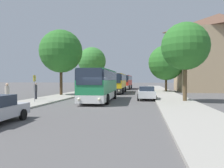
{
  "coord_description": "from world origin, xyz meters",
  "views": [
    {
      "loc": [
        3.91,
        -18.8,
        2.31
      ],
      "look_at": [
        -0.69,
        11.64,
        1.69
      ],
      "focal_mm": 35.0,
      "sensor_mm": 36.0,
      "label": 1
    }
  ],
  "objects_px": {
    "parked_car_right_near": "(147,93)",
    "pedestrian_waiting_near": "(7,94)",
    "tree_right_near": "(166,63)",
    "bus_front": "(100,85)",
    "tree_left_far": "(61,51)",
    "tree_left_near": "(92,61)",
    "bus_stop_sign": "(35,85)",
    "bus_middle": "(117,83)",
    "tree_right_mid": "(185,46)",
    "bus_rear": "(125,82)",
    "pedestrian_waiting_far": "(36,91)"
  },
  "relations": [
    {
      "from": "bus_stop_sign",
      "to": "tree_right_mid",
      "type": "xyz_separation_m",
      "value": [
        14.79,
        3.1,
        3.91
      ]
    },
    {
      "from": "bus_front",
      "to": "pedestrian_waiting_near",
      "type": "xyz_separation_m",
      "value": [
        -6.62,
        -6.26,
        -0.68
      ]
    },
    {
      "from": "bus_middle",
      "to": "bus_stop_sign",
      "type": "relative_size",
      "value": 4.39
    },
    {
      "from": "bus_stop_sign",
      "to": "pedestrian_waiting_near",
      "type": "distance_m",
      "value": 3.48
    },
    {
      "from": "pedestrian_waiting_near",
      "to": "tree_right_mid",
      "type": "bearing_deg",
      "value": 6.71
    },
    {
      "from": "bus_front",
      "to": "tree_left_far",
      "type": "relative_size",
      "value": 1.13
    },
    {
      "from": "parked_car_right_near",
      "to": "pedestrian_waiting_far",
      "type": "xyz_separation_m",
      "value": [
        -12.2,
        -2.47,
        0.27
      ]
    },
    {
      "from": "tree_right_near",
      "to": "parked_car_right_near",
      "type": "bearing_deg",
      "value": -102.76
    },
    {
      "from": "bus_stop_sign",
      "to": "tree_right_mid",
      "type": "height_order",
      "value": "tree_right_mid"
    },
    {
      "from": "pedestrian_waiting_far",
      "to": "tree_right_near",
      "type": "relative_size",
      "value": 0.21
    },
    {
      "from": "bus_stop_sign",
      "to": "tree_right_mid",
      "type": "bearing_deg",
      "value": 11.84
    },
    {
      "from": "pedestrian_waiting_near",
      "to": "bus_middle",
      "type": "bearing_deg",
      "value": 56.7
    },
    {
      "from": "pedestrian_waiting_near",
      "to": "tree_right_mid",
      "type": "height_order",
      "value": "tree_right_mid"
    },
    {
      "from": "bus_stop_sign",
      "to": "tree_right_near",
      "type": "relative_size",
      "value": 0.31
    },
    {
      "from": "bus_front",
      "to": "tree_right_mid",
      "type": "height_order",
      "value": "tree_right_mid"
    },
    {
      "from": "pedestrian_waiting_far",
      "to": "bus_stop_sign",
      "type": "bearing_deg",
      "value": -24.16
    },
    {
      "from": "bus_rear",
      "to": "tree_left_far",
      "type": "xyz_separation_m",
      "value": [
        -7.09,
        -24.0,
        4.56
      ]
    },
    {
      "from": "tree_left_far",
      "to": "tree_left_near",
      "type": "bearing_deg",
      "value": 89.3
    },
    {
      "from": "bus_stop_sign",
      "to": "tree_right_mid",
      "type": "relative_size",
      "value": 0.33
    },
    {
      "from": "bus_rear",
      "to": "bus_stop_sign",
      "type": "xyz_separation_m",
      "value": [
        -5.98,
        -33.65,
        0.01
      ]
    },
    {
      "from": "bus_rear",
      "to": "tree_right_mid",
      "type": "bearing_deg",
      "value": -73.12
    },
    {
      "from": "bus_stop_sign",
      "to": "tree_left_near",
      "type": "distance_m",
      "value": 27.6
    },
    {
      "from": "pedestrian_waiting_far",
      "to": "tree_left_near",
      "type": "distance_m",
      "value": 25.17
    },
    {
      "from": "bus_front",
      "to": "parked_car_right_near",
      "type": "relative_size",
      "value": 2.6
    },
    {
      "from": "bus_front",
      "to": "tree_right_mid",
      "type": "relative_size",
      "value": 1.31
    },
    {
      "from": "tree_left_near",
      "to": "bus_stop_sign",
      "type": "bearing_deg",
      "value": -88.11
    },
    {
      "from": "pedestrian_waiting_near",
      "to": "tree_right_near",
      "type": "distance_m",
      "value": 29.38
    },
    {
      "from": "bus_front",
      "to": "parked_car_right_near",
      "type": "distance_m",
      "value": 5.51
    },
    {
      "from": "tree_left_near",
      "to": "tree_right_near",
      "type": "bearing_deg",
      "value": -20.57
    },
    {
      "from": "tree_right_near",
      "to": "bus_front",
      "type": "bearing_deg",
      "value": -115.13
    },
    {
      "from": "parked_car_right_near",
      "to": "tree_left_near",
      "type": "xyz_separation_m",
      "value": [
        -11.82,
        22.12,
        5.61
      ]
    },
    {
      "from": "bus_rear",
      "to": "tree_right_mid",
      "type": "distance_m",
      "value": 32.04
    },
    {
      "from": "bus_rear",
      "to": "parked_car_right_near",
      "type": "xyz_separation_m",
      "value": [
        4.95,
        -28.58,
        -0.98
      ]
    },
    {
      "from": "bus_stop_sign",
      "to": "tree_left_far",
      "type": "bearing_deg",
      "value": 96.55
    },
    {
      "from": "parked_car_right_near",
      "to": "tree_right_near",
      "type": "xyz_separation_m",
      "value": [
        3.69,
        16.3,
        4.65
      ]
    },
    {
      "from": "parked_car_right_near",
      "to": "tree_left_far",
      "type": "bearing_deg",
      "value": -22.23
    },
    {
      "from": "bus_rear",
      "to": "bus_stop_sign",
      "type": "distance_m",
      "value": 34.18
    },
    {
      "from": "parked_car_right_near",
      "to": "tree_right_near",
      "type": "bearing_deg",
      "value": -104.15
    },
    {
      "from": "pedestrian_waiting_near",
      "to": "tree_left_far",
      "type": "relative_size",
      "value": 0.2
    },
    {
      "from": "bus_front",
      "to": "parked_car_right_near",
      "type": "xyz_separation_m",
      "value": [
        4.97,
        2.16,
        -0.98
      ]
    },
    {
      "from": "bus_rear",
      "to": "tree_left_near",
      "type": "bearing_deg",
      "value": -135.99
    },
    {
      "from": "bus_rear",
      "to": "bus_stop_sign",
      "type": "relative_size",
      "value": 4.37
    },
    {
      "from": "bus_stop_sign",
      "to": "pedestrian_waiting_far",
      "type": "distance_m",
      "value": 2.98
    },
    {
      "from": "tree_right_mid",
      "to": "parked_car_right_near",
      "type": "bearing_deg",
      "value": 152.97
    },
    {
      "from": "bus_front",
      "to": "tree_right_near",
      "type": "xyz_separation_m",
      "value": [
        8.66,
        18.46,
        3.67
      ]
    },
    {
      "from": "bus_middle",
      "to": "tree_right_near",
      "type": "bearing_deg",
      "value": 21.33
    },
    {
      "from": "bus_front",
      "to": "bus_middle",
      "type": "height_order",
      "value": "bus_front"
    },
    {
      "from": "pedestrian_waiting_near",
      "to": "tree_left_near",
      "type": "distance_m",
      "value": 31.0
    },
    {
      "from": "bus_stop_sign",
      "to": "pedestrian_waiting_far",
      "type": "height_order",
      "value": "bus_stop_sign"
    },
    {
      "from": "parked_car_right_near",
      "to": "pedestrian_waiting_near",
      "type": "height_order",
      "value": "pedestrian_waiting_near"
    }
  ]
}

